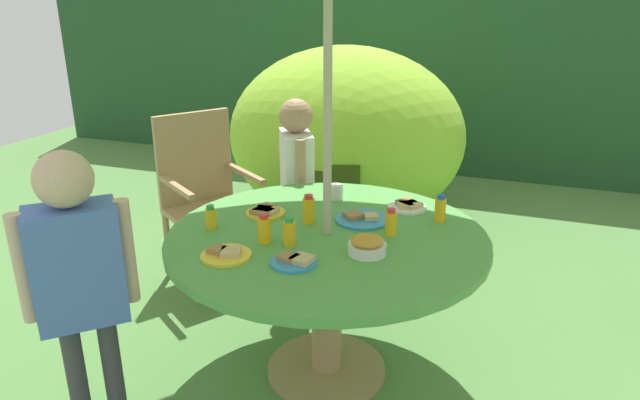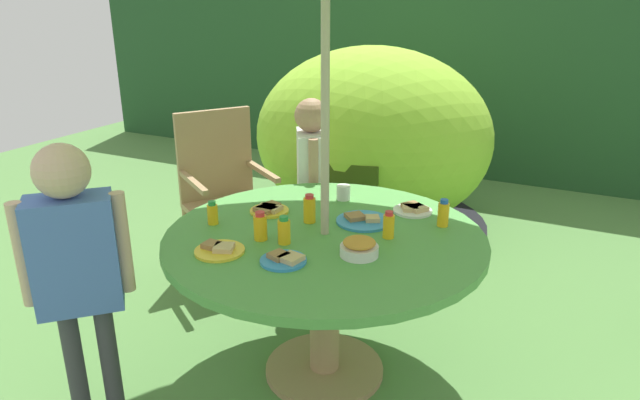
# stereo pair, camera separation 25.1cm
# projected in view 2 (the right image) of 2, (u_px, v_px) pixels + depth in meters

# --- Properties ---
(ground_plane) EXTENTS (10.00, 10.00, 0.02)m
(ground_plane) POSITION_uv_depth(u_px,v_px,m) (324.00, 373.00, 2.72)
(ground_plane) COLOR #548442
(hedge_backdrop) EXTENTS (9.00, 0.70, 1.74)m
(hedge_backdrop) POSITION_uv_depth(u_px,v_px,m) (489.00, 83.00, 5.54)
(hedge_backdrop) COLOR #234C28
(hedge_backdrop) RESTS_ON ground_plane
(garden_table) EXTENTS (1.40, 1.40, 0.72)m
(garden_table) POSITION_uv_depth(u_px,v_px,m) (325.00, 261.00, 2.52)
(garden_table) COLOR tan
(garden_table) RESTS_ON ground_plane
(wooden_chair) EXTENTS (0.67, 0.67, 1.02)m
(wooden_chair) POSITION_uv_depth(u_px,v_px,m) (223.00, 187.00, 3.56)
(wooden_chair) COLOR tan
(wooden_chair) RESTS_ON ground_plane
(dome_tent) EXTENTS (1.98, 1.98, 1.35)m
(dome_tent) POSITION_uv_depth(u_px,v_px,m) (372.00, 139.00, 4.29)
(dome_tent) COLOR #8CC633
(dome_tent) RESTS_ON ground_plane
(child_in_white_shirt) EXTENTS (0.29, 0.35, 1.14)m
(child_in_white_shirt) POSITION_uv_depth(u_px,v_px,m) (312.00, 168.00, 3.34)
(child_in_white_shirt) COLOR #3F3F47
(child_in_white_shirt) RESTS_ON ground_plane
(child_in_blue_shirt) EXTENTS (0.34, 0.34, 1.20)m
(child_in_blue_shirt) POSITION_uv_depth(u_px,v_px,m) (75.00, 254.00, 2.16)
(child_in_blue_shirt) COLOR #3F3F47
(child_in_blue_shirt) RESTS_ON ground_plane
(snack_bowl) EXTENTS (0.15, 0.15, 0.08)m
(snack_bowl) POSITION_uv_depth(u_px,v_px,m) (359.00, 247.00, 2.25)
(snack_bowl) COLOR white
(snack_bowl) RESTS_ON garden_table
(plate_far_left) EXTENTS (0.25, 0.25, 0.03)m
(plate_far_left) POSITION_uv_depth(u_px,v_px,m) (363.00, 220.00, 2.59)
(plate_far_left) COLOR #338CD8
(plate_far_left) RESTS_ON garden_table
(plate_back_edge) EXTENTS (0.20, 0.20, 0.03)m
(plate_back_edge) POSITION_uv_depth(u_px,v_px,m) (219.00, 250.00, 2.29)
(plate_back_edge) COLOR yellow
(plate_back_edge) RESTS_ON garden_table
(plate_near_right) EXTENTS (0.19, 0.19, 0.03)m
(plate_near_right) POSITION_uv_depth(u_px,v_px,m) (413.00, 209.00, 2.71)
(plate_near_right) COLOR white
(plate_near_right) RESTS_ON garden_table
(plate_center_front) EXTENTS (0.19, 0.19, 0.03)m
(plate_center_front) POSITION_uv_depth(u_px,v_px,m) (269.00, 209.00, 2.70)
(plate_center_front) COLOR yellow
(plate_center_front) RESTS_ON garden_table
(plate_mid_left) EXTENTS (0.18, 0.18, 0.03)m
(plate_mid_left) POSITION_uv_depth(u_px,v_px,m) (284.00, 259.00, 2.20)
(plate_mid_left) COLOR #338CD8
(plate_mid_left) RESTS_ON garden_table
(juice_bottle_near_left) EXTENTS (0.05, 0.05, 0.12)m
(juice_bottle_near_left) POSITION_uv_depth(u_px,v_px,m) (389.00, 225.00, 2.41)
(juice_bottle_near_left) COLOR yellow
(juice_bottle_near_left) RESTS_ON garden_table
(juice_bottle_far_right) EXTENTS (0.05, 0.05, 0.13)m
(juice_bottle_far_right) POSITION_uv_depth(u_px,v_px,m) (443.00, 214.00, 2.53)
(juice_bottle_far_right) COLOR yellow
(juice_bottle_far_right) RESTS_ON garden_table
(juice_bottle_center_back) EXTENTS (0.06, 0.06, 0.12)m
(juice_bottle_center_back) POSITION_uv_depth(u_px,v_px,m) (260.00, 227.00, 2.39)
(juice_bottle_center_back) COLOR yellow
(juice_bottle_center_back) RESTS_ON garden_table
(juice_bottle_mid_right) EXTENTS (0.06, 0.06, 0.13)m
(juice_bottle_mid_right) POSITION_uv_depth(u_px,v_px,m) (309.00, 209.00, 2.57)
(juice_bottle_mid_right) COLOR yellow
(juice_bottle_mid_right) RESTS_ON garden_table
(juice_bottle_front_edge) EXTENTS (0.05, 0.05, 0.12)m
(juice_bottle_front_edge) POSITION_uv_depth(u_px,v_px,m) (284.00, 231.00, 2.35)
(juice_bottle_front_edge) COLOR yellow
(juice_bottle_front_edge) RESTS_ON garden_table
(juice_bottle_spot_a) EXTENTS (0.05, 0.05, 0.11)m
(juice_bottle_spot_a) POSITION_uv_depth(u_px,v_px,m) (213.00, 213.00, 2.56)
(juice_bottle_spot_a) COLOR yellow
(juice_bottle_spot_a) RESTS_ON garden_table
(cup_near) EXTENTS (0.07, 0.07, 0.07)m
(cup_near) POSITION_uv_depth(u_px,v_px,m) (343.00, 192.00, 2.86)
(cup_near) COLOR white
(cup_near) RESTS_ON garden_table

